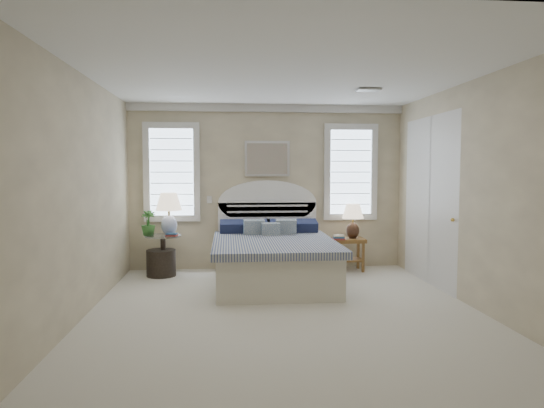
{
  "coord_description": "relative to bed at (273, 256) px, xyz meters",
  "views": [
    {
      "loc": [
        -0.65,
        -5.49,
        1.63
      ],
      "look_at": [
        -0.05,
        1.0,
        1.18
      ],
      "focal_mm": 32.0,
      "sensor_mm": 36.0,
      "label": 1
    }
  ],
  "objects": [
    {
      "name": "bed",
      "position": [
        0.0,
        0.0,
        0.0
      ],
      "size": [
        1.72,
        2.28,
        1.47
      ],
      "color": "beige",
      "rests_on": "floor"
    },
    {
      "name": "nightstand_right",
      "position": [
        1.3,
        0.69,
        0.0
      ],
      "size": [
        0.5,
        0.4,
        0.53
      ],
      "color": "brown",
      "rests_on": "floor"
    },
    {
      "name": "lamp_right",
      "position": [
        1.36,
        0.69,
        0.49
      ],
      "size": [
        0.44,
        0.44,
        0.57
      ],
      "rotation": [
        0.0,
        0.0,
        0.33
      ],
      "color": "black",
      "rests_on": "nightstand_right"
    },
    {
      "name": "ceiling",
      "position": [
        0.0,
        -1.46,
        2.31
      ],
      "size": [
        4.5,
        5.0,
        0.01
      ],
      "primitive_type": "cube",
      "color": "white",
      "rests_on": "wall_back"
    },
    {
      "name": "closet_door",
      "position": [
        2.23,
        -0.26,
        0.81
      ],
      "size": [
        0.02,
        1.8,
        2.4
      ],
      "primitive_type": "cube",
      "color": "silver",
      "rests_on": "floor"
    },
    {
      "name": "window_right",
      "position": [
        1.4,
        1.02,
        1.21
      ],
      "size": [
        0.9,
        0.06,
        1.6
      ],
      "primitive_type": "cube",
      "color": "#C9E4FF",
      "rests_on": "wall_back"
    },
    {
      "name": "floor",
      "position": [
        0.0,
        -1.46,
        -0.39
      ],
      "size": [
        4.5,
        5.0,
        0.01
      ],
      "primitive_type": "cube",
      "color": "beige",
      "rests_on": "ground"
    },
    {
      "name": "window_left",
      "position": [
        -1.55,
        1.02,
        1.21
      ],
      "size": [
        0.9,
        0.06,
        1.6
      ],
      "primitive_type": "cube",
      "color": "#C9E4FF",
      "rests_on": "wall_back"
    },
    {
      "name": "wall_left",
      "position": [
        -2.25,
        -1.46,
        0.96
      ],
      "size": [
        0.02,
        5.0,
        2.7
      ],
      "primitive_type": "cube",
      "color": "tan",
      "rests_on": "floor"
    },
    {
      "name": "side_table_left",
      "position": [
        -1.65,
        0.59,
        0.0
      ],
      "size": [
        0.56,
        0.56,
        0.63
      ],
      "color": "black",
      "rests_on": "floor"
    },
    {
      "name": "wall_right",
      "position": [
        2.25,
        -1.46,
        0.96
      ],
      "size": [
        0.02,
        5.0,
        2.7
      ],
      "primitive_type": "cube",
      "color": "tan",
      "rests_on": "floor"
    },
    {
      "name": "books_left",
      "position": [
        -1.5,
        0.48,
        0.27
      ],
      "size": [
        0.19,
        0.15,
        0.04
      ],
      "rotation": [
        0.0,
        0.0,
        -0.24
      ],
      "color": "maroon",
      "rests_on": "side_table_left"
    },
    {
      "name": "books_right",
      "position": [
        1.1,
        0.54,
        0.18
      ],
      "size": [
        0.19,
        0.14,
        0.07
      ],
      "rotation": [
        0.0,
        0.0,
        0.03
      ],
      "color": "maroon",
      "rests_on": "nightstand_right"
    },
    {
      "name": "lamp_left",
      "position": [
        -1.56,
        0.66,
        0.65
      ],
      "size": [
        0.45,
        0.45,
        0.66
      ],
      "rotation": [
        0.0,
        0.0,
        0.12
      ],
      "color": "white",
      "rests_on": "side_table_left"
    },
    {
      "name": "potted_plant",
      "position": [
        -1.87,
        0.59,
        0.44
      ],
      "size": [
        0.23,
        0.23,
        0.38
      ],
      "primitive_type": "imported",
      "rotation": [
        0.0,
        0.0,
        0.08
      ],
      "color": "#316C2B",
      "rests_on": "side_table_left"
    },
    {
      "name": "crown_molding",
      "position": [
        0.0,
        1.0,
        2.25
      ],
      "size": [
        4.5,
        0.08,
        0.12
      ],
      "primitive_type": "cube",
      "color": "silver",
      "rests_on": "wall_back"
    },
    {
      "name": "hvac_vent",
      "position": [
        1.2,
        -0.66,
        2.29
      ],
      "size": [
        0.3,
        0.2,
        0.02
      ],
      "primitive_type": "cube",
      "color": "#B2B2B2",
      "rests_on": "ceiling"
    },
    {
      "name": "floor_pot",
      "position": [
        -1.68,
        0.56,
        -0.18
      ],
      "size": [
        0.47,
        0.47,
        0.41
      ],
      "primitive_type": "cylinder",
      "rotation": [
        0.0,
        0.0,
        0.05
      ],
      "color": "black",
      "rests_on": "floor"
    },
    {
      "name": "painting",
      "position": [
        0.0,
        1.0,
        1.43
      ],
      "size": [
        0.74,
        0.04,
        0.58
      ],
      "primitive_type": "cube",
      "color": "silver",
      "rests_on": "wall_back"
    },
    {
      "name": "wall_back",
      "position": [
        0.0,
        1.04,
        0.96
      ],
      "size": [
        4.5,
        0.02,
        2.7
      ],
      "primitive_type": "cube",
      "color": "tan",
      "rests_on": "floor"
    },
    {
      "name": "switch_plate",
      "position": [
        -0.95,
        1.03,
        0.76
      ],
      "size": [
        0.08,
        0.01,
        0.12
      ],
      "primitive_type": "cube",
      "color": "silver",
      "rests_on": "wall_back"
    }
  ]
}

